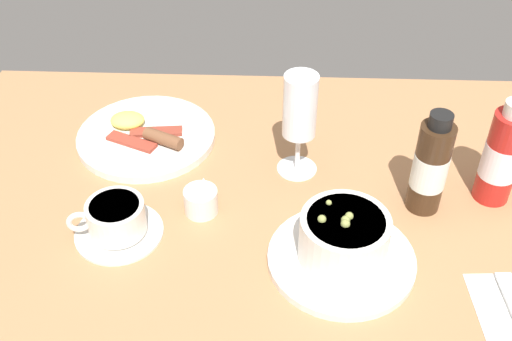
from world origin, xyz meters
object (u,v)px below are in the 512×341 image
(creamer_jug, at_px, (201,200))
(sauce_bottle_brown, at_px, (430,167))
(wine_glass, at_px, (300,111))
(breakfast_plate, at_px, (146,135))
(sauce_bottle_red, at_px, (502,156))
(porridge_bowl, at_px, (343,243))
(coffee_cup, at_px, (116,220))

(creamer_jug, relative_size, sauce_bottle_brown, 0.36)
(wine_glass, distance_m, breakfast_plate, 0.29)
(sauce_bottle_red, bearing_deg, sauce_bottle_brown, -166.55)
(sauce_bottle_red, xyz_separation_m, breakfast_plate, (-0.56, 0.12, -0.07))
(sauce_bottle_brown, distance_m, breakfast_plate, 0.48)
(porridge_bowl, bearing_deg, sauce_bottle_red, 31.56)
(porridge_bowl, height_order, sauce_bottle_red, sauce_bottle_red)
(coffee_cup, bearing_deg, sauce_bottle_red, 10.60)
(porridge_bowl, relative_size, coffee_cup, 1.55)
(porridge_bowl, height_order, creamer_jug, porridge_bowl)
(creamer_jug, bearing_deg, breakfast_plate, 123.62)
(creamer_jug, distance_m, sauce_bottle_red, 0.45)
(coffee_cup, bearing_deg, porridge_bowl, -7.62)
(wine_glass, xyz_separation_m, sauce_bottle_red, (0.30, -0.05, -0.04))
(breakfast_plate, bearing_deg, sauce_bottle_red, -12.43)
(coffee_cup, height_order, wine_glass, wine_glass)
(creamer_jug, xyz_separation_m, sauce_bottle_red, (0.45, 0.05, 0.06))
(porridge_bowl, xyz_separation_m, wine_glass, (-0.06, 0.20, 0.08))
(sauce_bottle_brown, height_order, sauce_bottle_red, sauce_bottle_red)
(porridge_bowl, distance_m, breakfast_plate, 0.42)
(porridge_bowl, bearing_deg, coffee_cup, 172.38)
(wine_glass, distance_m, sauce_bottle_red, 0.31)
(porridge_bowl, xyz_separation_m, sauce_bottle_brown, (0.13, 0.12, 0.04))
(wine_glass, bearing_deg, sauce_bottle_brown, -22.91)
(wine_glass, bearing_deg, porridge_bowl, -73.65)
(creamer_jug, height_order, sauce_bottle_brown, sauce_bottle_brown)
(porridge_bowl, bearing_deg, breakfast_plate, 139.74)
(creamer_jug, relative_size, sauce_bottle_red, 0.35)
(coffee_cup, distance_m, sauce_bottle_red, 0.58)
(sauce_bottle_brown, relative_size, breakfast_plate, 0.71)
(sauce_bottle_brown, bearing_deg, sauce_bottle_red, 13.45)
(porridge_bowl, height_order, wine_glass, wine_glass)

